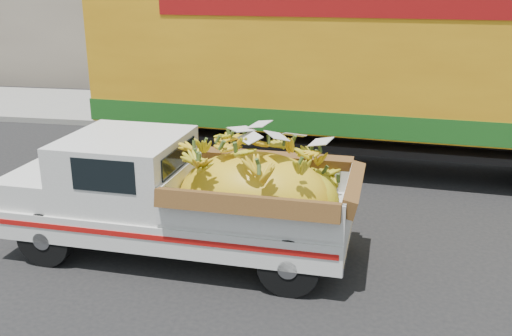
# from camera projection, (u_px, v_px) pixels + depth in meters

# --- Properties ---
(ground) EXTENTS (100.00, 100.00, 0.00)m
(ground) POSITION_uv_depth(u_px,v_px,m) (276.00, 252.00, 8.40)
(ground) COLOR black
(ground) RESTS_ON ground
(curb) EXTENTS (60.00, 0.25, 0.15)m
(curb) POSITION_uv_depth(u_px,v_px,m) (315.00, 132.00, 14.65)
(curb) COLOR gray
(curb) RESTS_ON ground
(sidewalk) EXTENTS (60.00, 4.00, 0.14)m
(sidewalk) POSITION_uv_depth(u_px,v_px,m) (321.00, 115.00, 16.61)
(sidewalk) COLOR gray
(sidewalk) RESTS_ON ground
(building_left) EXTENTS (18.00, 6.00, 5.00)m
(building_left) POSITION_uv_depth(u_px,v_px,m) (134.00, 14.00, 22.72)
(building_left) COLOR gray
(building_left) RESTS_ON ground
(pickup_truck) EXTENTS (5.01, 2.05, 1.72)m
(pickup_truck) POSITION_uv_depth(u_px,v_px,m) (203.00, 196.00, 8.02)
(pickup_truck) COLOR black
(pickup_truck) RESTS_ON ground
(semi_trailer) EXTENTS (12.04, 3.49, 3.80)m
(semi_trailer) POSITION_uv_depth(u_px,v_px,m) (382.00, 68.00, 11.45)
(semi_trailer) COLOR black
(semi_trailer) RESTS_ON ground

